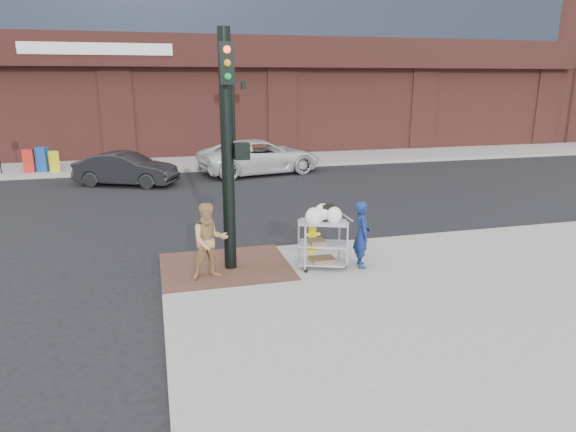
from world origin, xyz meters
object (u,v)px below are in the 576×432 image
object	(u,v)px
pedestrian_tan	(210,241)
minivan_white	(260,157)
traffic_signal_pole	(228,146)
sedan_dark	(126,169)
woman_blue	(362,234)
fire_hydrant	(312,235)
utility_cart	(323,240)
lamp_post	(233,111)

from	to	relation	value
pedestrian_tan	minivan_white	bearing A→B (deg)	65.15
traffic_signal_pole	minivan_white	size ratio (longest dim) A/B	0.91
sedan_dark	minivan_white	world-z (taller)	minivan_white
woman_blue	pedestrian_tan	bearing A→B (deg)	97.73
pedestrian_tan	fire_hydrant	bearing A→B (deg)	14.29
utility_cart	lamp_post	bearing A→B (deg)	88.00
woman_blue	sedan_dark	size ratio (longest dim) A/B	0.37
lamp_post	fire_hydrant	size ratio (longest dim) A/B	5.05
woman_blue	utility_cart	world-z (taller)	woman_blue
pedestrian_tan	minivan_white	size ratio (longest dim) A/B	0.29
woman_blue	minivan_white	distance (m)	12.71
utility_cart	minivan_white	bearing A→B (deg)	84.39
traffic_signal_pole	fire_hydrant	size ratio (longest dim) A/B	6.31
traffic_signal_pole	pedestrian_tan	xyz separation A→B (m)	(-0.51, -0.46, -1.88)
sedan_dark	utility_cart	world-z (taller)	utility_cart
lamp_post	minivan_white	xyz separation A→B (m)	(0.68, -3.15, -1.85)
utility_cart	fire_hydrant	bearing A→B (deg)	84.48
utility_cart	woman_blue	bearing A→B (deg)	-10.15
traffic_signal_pole	woman_blue	world-z (taller)	traffic_signal_pole
fire_hydrant	woman_blue	bearing A→B (deg)	-59.05
lamp_post	pedestrian_tan	size ratio (longest dim) A/B	2.50
woman_blue	fire_hydrant	distance (m)	1.48
sedan_dark	fire_hydrant	bearing A→B (deg)	-131.25
lamp_post	fire_hydrant	world-z (taller)	lamp_post
lamp_post	sedan_dark	world-z (taller)	lamp_post
traffic_signal_pole	fire_hydrant	xyz separation A→B (m)	(2.03, 0.61, -2.28)
lamp_post	fire_hydrant	bearing A→B (deg)	-91.74
traffic_signal_pole	woman_blue	xyz separation A→B (m)	(2.77, -0.62, -1.94)
woman_blue	fire_hydrant	xyz separation A→B (m)	(-0.74, 1.23, -0.34)
pedestrian_tan	woman_blue	bearing A→B (deg)	-11.36
woman_blue	pedestrian_tan	distance (m)	3.29
traffic_signal_pole	woman_blue	distance (m)	3.44
lamp_post	utility_cart	bearing A→B (deg)	-92.00
pedestrian_tan	fire_hydrant	size ratio (longest dim) A/B	2.02
woman_blue	utility_cart	xyz separation A→B (m)	(-0.84, 0.15, -0.10)
woman_blue	minivan_white	world-z (taller)	woman_blue
pedestrian_tan	sedan_dark	size ratio (longest dim) A/B	0.40
pedestrian_tan	traffic_signal_pole	bearing A→B (deg)	33.18
utility_cart	fire_hydrant	xyz separation A→B (m)	(0.10, 1.08, -0.23)
woman_blue	utility_cart	size ratio (longest dim) A/B	1.05
utility_cart	pedestrian_tan	bearing A→B (deg)	179.73
pedestrian_tan	utility_cart	distance (m)	2.44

